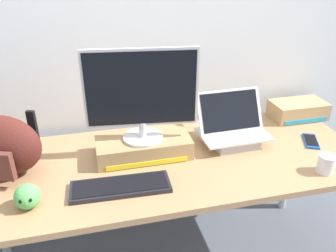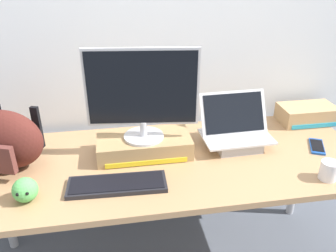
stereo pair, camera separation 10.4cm
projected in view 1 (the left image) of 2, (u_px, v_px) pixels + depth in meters
back_wall at (146, 21)px, 1.81m from camera, size 7.00×0.10×2.60m
desk at (168, 170)px, 1.69m from camera, size 1.95×0.75×0.73m
toner_box_yellow at (143, 147)px, 1.67m from camera, size 0.45×0.22×0.09m
desktop_monitor at (141, 94)px, 1.55m from camera, size 0.52×0.19×0.44m
open_laptop at (232, 133)px, 1.77m from camera, size 0.35×0.24×0.26m
external_keyboard at (121, 187)px, 1.44m from camera, size 0.42×0.16×0.02m
messenger_backpack at (1, 146)px, 1.49m from camera, size 0.40×0.31×0.28m
coffee_mug at (327, 164)px, 1.54m from camera, size 0.12×0.08×0.09m
cell_phone at (311, 141)px, 1.81m from camera, size 0.12×0.17×0.01m
plush_toy at (27, 196)px, 1.32m from camera, size 0.10×0.10×0.10m
toner_box_cyan at (298, 110)px, 2.05m from camera, size 0.32×0.18×0.10m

